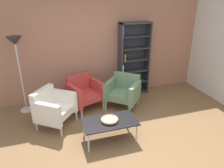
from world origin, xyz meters
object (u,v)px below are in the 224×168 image
Objects in this scene: bookshelf_tall at (132,60)px; floor_lamp_torchiere at (16,50)px; armchair_spare_guest at (53,107)px; coffee_table_low at (110,122)px; armchair_by_bookshelf at (123,91)px; decorative_bowl at (110,119)px; armchair_near_window at (84,92)px.

floor_lamp_torchiere is (-2.74, -0.20, 0.51)m from bookshelf_tall.
coffee_table_low is at bearing -93.16° from armchair_spare_guest.
coffee_table_low is 0.57× the size of floor_lamp_torchiere.
armchair_by_bookshelf is 2.52m from floor_lamp_torchiere.
floor_lamp_torchiere is at bearing -175.86° from bookshelf_tall.
decorative_bowl is at bearing 0.00° from coffee_table_low.
bookshelf_tall reaches higher than coffee_table_low.
armchair_by_bookshelf is at bearing -42.03° from armchair_spare_guest.
bookshelf_tall is 5.94× the size of decorative_bowl.
bookshelf_tall reaches higher than decorative_bowl.
floor_lamp_torchiere is (-0.59, 0.81, 1.03)m from armchair_spare_guest.
armchair_by_bookshelf is (-0.49, -0.70, -0.52)m from bookshelf_tall.
decorative_bowl reaches higher than coffee_table_low.
coffee_table_low is at bearing -46.31° from floor_lamp_torchiere.
armchair_by_bookshelf is at bearing -125.36° from bookshelf_tall.
armchair_spare_guest is 1.68m from armchair_by_bookshelf.
armchair_spare_guest is (-0.96, 0.82, 0.05)m from coffee_table_low.
decorative_bowl is at bearing -101.83° from armchair_near_window.
floor_lamp_torchiere is (-1.55, 1.63, 1.08)m from coffee_table_low.
armchair_by_bookshelf is (0.69, 1.13, 0.05)m from coffee_table_low.
armchair_by_bookshelf is 1.06× the size of armchair_near_window.
decorative_bowl is at bearing -93.16° from armchair_spare_guest.
bookshelf_tall is at bearing -27.53° from armchair_spare_guest.
armchair_near_window is at bearing -160.98° from bookshelf_tall.
coffee_table_low is 0.07m from decorative_bowl.
coffee_table_low is (-1.18, -1.83, -0.57)m from bookshelf_tall.
floor_lamp_torchiere is at bearing -150.60° from armchair_by_bookshelf.
armchair_by_bookshelf reaches higher than decorative_bowl.
armchair_spare_guest and armchair_near_window have the same top height.
armchair_spare_guest is at bearing 139.57° from decorative_bowl.
bookshelf_tall reaches higher than armchair_by_bookshelf.
floor_lamp_torchiere is (-2.24, 0.50, 1.03)m from armchair_by_bookshelf.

